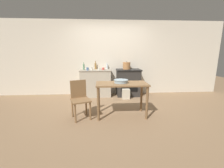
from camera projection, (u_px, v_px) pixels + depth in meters
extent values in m
plane|color=#896B4C|center=(113.00, 109.00, 3.99)|extent=(14.00, 14.00, 0.00)
cube|color=beige|center=(110.00, 58.00, 5.27)|extent=(8.00, 0.07, 2.55)
cube|color=#B2A893|center=(96.00, 83.00, 5.12)|extent=(1.01, 0.51, 0.88)
cube|color=gray|center=(95.00, 70.00, 5.03)|extent=(1.04, 0.54, 0.03)
cube|color=#2D2B28|center=(128.00, 83.00, 5.18)|extent=(0.78, 0.54, 0.88)
cube|color=black|center=(128.00, 70.00, 5.09)|extent=(0.82, 0.58, 0.04)
cube|color=black|center=(130.00, 86.00, 4.93)|extent=(0.55, 0.01, 0.37)
cube|color=olive|center=(122.00, 84.00, 3.44)|extent=(1.18, 0.58, 0.03)
cylinder|color=brown|center=(98.00, 104.00, 3.25)|extent=(0.06, 0.06, 0.76)
cylinder|color=brown|center=(147.00, 103.00, 3.32)|extent=(0.06, 0.06, 0.76)
cylinder|color=brown|center=(99.00, 98.00, 3.72)|extent=(0.06, 0.06, 0.76)
cylinder|color=brown|center=(141.00, 97.00, 3.79)|extent=(0.06, 0.06, 0.76)
cube|color=olive|center=(81.00, 100.00, 3.35)|extent=(0.52, 0.52, 0.03)
cube|color=olive|center=(78.00, 89.00, 3.46)|extent=(0.35, 0.16, 0.41)
cylinder|color=olive|center=(75.00, 114.00, 3.18)|extent=(0.04, 0.04, 0.42)
cylinder|color=olive|center=(90.00, 111.00, 3.31)|extent=(0.04, 0.04, 0.42)
cylinder|color=olive|center=(72.00, 108.00, 3.47)|extent=(0.04, 0.04, 0.42)
cylinder|color=olive|center=(86.00, 106.00, 3.61)|extent=(0.04, 0.04, 0.42)
cube|color=beige|center=(126.00, 94.00, 4.84)|extent=(0.24, 0.17, 0.32)
cylinder|color=#B77A47|center=(127.00, 66.00, 5.10)|extent=(0.25, 0.25, 0.21)
cylinder|color=#B77A47|center=(127.00, 63.00, 5.08)|extent=(0.26, 0.26, 0.02)
sphere|color=black|center=(127.00, 62.00, 5.08)|extent=(0.02, 0.02, 0.02)
cylinder|color=#93A8B2|center=(121.00, 81.00, 3.46)|extent=(0.31, 0.31, 0.07)
cylinder|color=#8597A0|center=(121.00, 80.00, 3.45)|extent=(0.33, 0.33, 0.01)
cylinder|color=silver|center=(107.00, 67.00, 5.22)|extent=(0.07, 0.07, 0.16)
cylinder|color=silver|center=(107.00, 64.00, 5.19)|extent=(0.03, 0.03, 0.06)
cylinder|color=olive|center=(96.00, 66.00, 5.16)|extent=(0.07, 0.07, 0.20)
cylinder|color=olive|center=(95.00, 62.00, 5.13)|extent=(0.03, 0.03, 0.08)
cylinder|color=#517F5B|center=(84.00, 67.00, 5.06)|extent=(0.06, 0.06, 0.17)
cylinder|color=#517F5B|center=(84.00, 63.00, 5.04)|extent=(0.02, 0.02, 0.07)
cylinder|color=silver|center=(91.00, 69.00, 4.88)|extent=(0.07, 0.07, 0.10)
cylinder|color=#B74C42|center=(103.00, 69.00, 4.97)|extent=(0.09, 0.09, 0.08)
cylinder|color=#4C6B99|center=(88.00, 69.00, 4.86)|extent=(0.08, 0.08, 0.09)
cylinder|color=silver|center=(99.00, 69.00, 4.96)|extent=(0.08, 0.08, 0.08)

